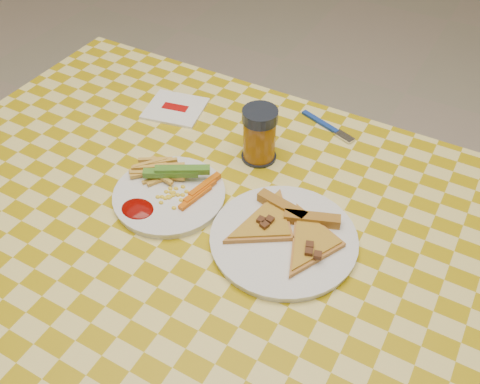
% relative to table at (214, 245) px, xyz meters
% --- Properties ---
extents(table, '(1.28, 0.88, 0.76)m').
position_rel_table_xyz_m(table, '(0.00, 0.00, 0.00)').
color(table, silver).
rests_on(table, ground).
extents(plate_left, '(0.23, 0.23, 0.01)m').
position_rel_table_xyz_m(plate_left, '(-0.10, 0.01, 0.08)').
color(plate_left, white).
rests_on(plate_left, table).
extents(plate_right, '(0.34, 0.34, 0.01)m').
position_rel_table_xyz_m(plate_right, '(0.14, 0.01, 0.08)').
color(plate_right, white).
rests_on(plate_right, table).
extents(fries_veggies, '(0.19, 0.18, 0.04)m').
position_rel_table_xyz_m(fries_veggies, '(-0.11, 0.02, 0.10)').
color(fries_veggies, '#EDCE4B').
rests_on(fries_veggies, plate_left).
extents(pizza_slices, '(0.26, 0.22, 0.02)m').
position_rel_table_xyz_m(pizza_slices, '(0.14, 0.03, 0.09)').
color(pizza_slices, '#B47B37').
rests_on(pizza_slices, plate_right).
extents(drink_glass, '(0.07, 0.07, 0.12)m').
position_rel_table_xyz_m(drink_glass, '(-0.01, 0.20, 0.13)').
color(drink_glass, black).
rests_on(drink_glass, table).
extents(napkin, '(0.15, 0.14, 0.01)m').
position_rel_table_xyz_m(napkin, '(-0.26, 0.26, 0.08)').
color(napkin, white).
rests_on(napkin, table).
extents(fork, '(0.14, 0.06, 0.01)m').
position_rel_table_xyz_m(fork, '(0.08, 0.36, 0.08)').
color(fork, navy).
rests_on(fork, table).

